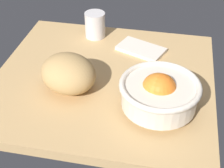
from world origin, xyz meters
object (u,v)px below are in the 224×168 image
at_px(bread_loaf, 68,73).
at_px(napkin_folded, 141,49).
at_px(fruit_bowl, 159,92).
at_px(mug, 95,24).

xyz_separation_m(bread_loaf, napkin_folded, (0.18, 0.24, -0.05)).
xyz_separation_m(fruit_bowl, mug, (-0.26, 0.36, -0.01)).
relative_size(bread_loaf, napkin_folded, 1.08).
bearing_deg(napkin_folded, bread_loaf, -126.21).
distance_m(bread_loaf, mug, 0.32).
height_order(napkin_folded, mug, mug).
xyz_separation_m(bread_loaf, mug, (0.00, 0.32, -0.01)).
height_order(bread_loaf, mug, bread_loaf).
bearing_deg(bread_loaf, fruit_bowl, -9.04).
distance_m(bread_loaf, napkin_folded, 0.31).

